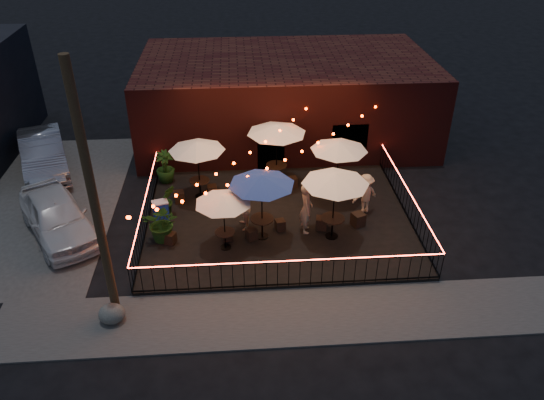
# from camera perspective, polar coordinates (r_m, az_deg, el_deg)

# --- Properties ---
(ground) EXTENTS (110.00, 110.00, 0.00)m
(ground) POSITION_cam_1_polar(r_m,az_deg,el_deg) (19.02, 1.18, -5.63)
(ground) COLOR black
(ground) RESTS_ON ground
(patio) EXTENTS (10.00, 8.00, 0.15)m
(patio) POSITION_cam_1_polar(r_m,az_deg,el_deg) (20.60, 0.69, -2.10)
(patio) COLOR black
(patio) RESTS_ON ground
(sidewalk) EXTENTS (18.00, 2.50, 0.05)m
(sidewalk) POSITION_cam_1_polar(r_m,az_deg,el_deg) (16.55, 2.22, -12.38)
(sidewalk) COLOR #403E3B
(sidewalk) RESTS_ON ground
(brick_building) EXTENTS (14.00, 8.00, 4.00)m
(brick_building) POSITION_cam_1_polar(r_m,az_deg,el_deg) (26.91, 1.44, 10.94)
(brick_building) COLOR #37100F
(brick_building) RESTS_ON ground
(utility_pole) EXTENTS (0.26, 0.26, 8.00)m
(utility_pole) POSITION_cam_1_polar(r_m,az_deg,el_deg) (15.07, -18.60, -0.12)
(utility_pole) COLOR #392817
(utility_pole) RESTS_ON ground
(fence_front) EXTENTS (10.00, 0.04, 1.04)m
(fence_front) POSITION_cam_1_polar(r_m,az_deg,el_deg) (17.05, 1.82, -7.92)
(fence_front) COLOR black
(fence_front) RESTS_ON patio
(fence_left) EXTENTS (0.04, 8.00, 1.04)m
(fence_left) POSITION_cam_1_polar(r_m,az_deg,el_deg) (20.52, -13.36, -1.24)
(fence_left) COLOR black
(fence_left) RESTS_ON patio
(fence_right) EXTENTS (0.04, 8.00, 1.04)m
(fence_right) POSITION_cam_1_polar(r_m,az_deg,el_deg) (21.24, 14.27, -0.17)
(fence_right) COLOR black
(fence_right) RESTS_ON patio
(festoon_lights) EXTENTS (10.02, 8.72, 1.32)m
(festoon_lights) POSITION_cam_1_polar(r_m,az_deg,el_deg) (19.03, -2.23, 3.40)
(festoon_lights) COLOR #FC2900
(festoon_lights) RESTS_ON ground
(cafe_table_0) EXTENTS (2.57, 2.57, 2.18)m
(cafe_table_0) POSITION_cam_1_polar(r_m,az_deg,el_deg) (17.95, -5.29, -0.01)
(cafe_table_0) COLOR black
(cafe_table_0) RESTS_ON patio
(cafe_table_1) EXTENTS (2.26, 2.26, 2.47)m
(cafe_table_1) POSITION_cam_1_polar(r_m,az_deg,el_deg) (21.04, -8.10, 5.67)
(cafe_table_1) COLOR black
(cafe_table_1) RESTS_ON patio
(cafe_table_2) EXTENTS (2.69, 2.69, 2.58)m
(cafe_table_2) POSITION_cam_1_polar(r_m,az_deg,el_deg) (18.26, -1.12, 2.07)
(cafe_table_2) COLOR black
(cafe_table_2) RESTS_ON patio
(cafe_table_3) EXTENTS (2.76, 2.76, 2.71)m
(cafe_table_3) POSITION_cam_1_polar(r_m,az_deg,el_deg) (21.81, 0.50, 7.58)
(cafe_table_3) COLOR black
(cafe_table_3) RESTS_ON patio
(cafe_table_4) EXTENTS (2.59, 2.59, 2.62)m
(cafe_table_4) POSITION_cam_1_polar(r_m,az_deg,el_deg) (18.38, 6.86, 2.17)
(cafe_table_4) COLOR black
(cafe_table_4) RESTS_ON patio
(cafe_table_5) EXTENTS (2.79, 2.79, 2.50)m
(cafe_table_5) POSITION_cam_1_polar(r_m,az_deg,el_deg) (20.96, 7.24, 5.71)
(cafe_table_5) COLOR black
(cafe_table_5) RESTS_ON patio
(bistro_chair_0) EXTENTS (0.46, 0.46, 0.42)m
(bistro_chair_0) POSITION_cam_1_polar(r_m,az_deg,el_deg) (19.44, -10.88, -4.05)
(bistro_chair_0) COLOR black
(bistro_chair_0) RESTS_ON patio
(bistro_chair_1) EXTENTS (0.39, 0.39, 0.41)m
(bistro_chair_1) POSITION_cam_1_polar(r_m,az_deg,el_deg) (19.33, -4.84, -3.75)
(bistro_chair_1) COLOR black
(bistro_chair_1) RESTS_ON patio
(bistro_chair_2) EXTENTS (0.47, 0.47, 0.46)m
(bistro_chair_2) POSITION_cam_1_polar(r_m,az_deg,el_deg) (21.75, -9.94, 0.34)
(bistro_chair_2) COLOR black
(bistro_chair_2) RESTS_ON patio
(bistro_chair_3) EXTENTS (0.43, 0.43, 0.45)m
(bistro_chair_3) POSITION_cam_1_polar(r_m,az_deg,el_deg) (22.02, -6.45, 1.04)
(bistro_chair_3) COLOR black
(bistro_chair_3) RESTS_ON patio
(bistro_chair_4) EXTENTS (0.46, 0.46, 0.41)m
(bistro_chair_4) POSITION_cam_1_polar(r_m,az_deg,el_deg) (19.30, -2.21, -3.70)
(bistro_chair_4) COLOR black
(bistro_chair_4) RESTS_ON patio
(bistro_chair_5) EXTENTS (0.41, 0.41, 0.40)m
(bistro_chair_5) POSITION_cam_1_polar(r_m,az_deg,el_deg) (19.80, 0.88, -2.68)
(bistro_chair_5) COLOR black
(bistro_chair_5) RESTS_ON patio
(bistro_chair_6) EXTENTS (0.52, 0.52, 0.48)m
(bistro_chair_6) POSITION_cam_1_polar(r_m,az_deg,el_deg) (21.76, -1.14, 0.90)
(bistro_chair_6) COLOR black
(bistro_chair_6) RESTS_ON patio
(bistro_chair_7) EXTENTS (0.43, 0.43, 0.43)m
(bistro_chair_7) POSITION_cam_1_polar(r_m,az_deg,el_deg) (22.52, 2.21, 1.95)
(bistro_chair_7) COLOR black
(bistro_chair_7) RESTS_ON patio
(bistro_chair_8) EXTENTS (0.47, 0.47, 0.48)m
(bistro_chair_8) POSITION_cam_1_polar(r_m,az_deg,el_deg) (19.91, 5.33, -2.49)
(bistro_chair_8) COLOR black
(bistro_chair_8) RESTS_ON patio
(bistro_chair_9) EXTENTS (0.57, 0.57, 0.51)m
(bistro_chair_9) POSITION_cam_1_polar(r_m,az_deg,el_deg) (20.26, 9.24, -2.07)
(bistro_chair_9) COLOR black
(bistro_chair_9) RESTS_ON patio
(bistro_chair_10) EXTENTS (0.37, 0.37, 0.40)m
(bistro_chair_10) POSITION_cam_1_polar(r_m,az_deg,el_deg) (22.94, 7.38, 2.24)
(bistro_chair_10) COLOR black
(bistro_chair_10) RESTS_ON patio
(bistro_chair_11) EXTENTS (0.44, 0.44, 0.46)m
(bistro_chair_11) POSITION_cam_1_polar(r_m,az_deg,el_deg) (22.84, 9.87, 1.97)
(bistro_chair_11) COLOR black
(bistro_chair_11) RESTS_ON patio
(patron_a) EXTENTS (0.50, 0.73, 1.96)m
(patron_a) POSITION_cam_1_polar(r_m,az_deg,el_deg) (19.34, 3.70, -0.91)
(patron_a) COLOR tan
(patron_a) RESTS_ON patio
(patron_b) EXTENTS (0.70, 0.85, 1.62)m
(patron_b) POSITION_cam_1_polar(r_m,az_deg,el_deg) (19.57, -3.20, -1.04)
(patron_b) COLOR #D4B18C
(patron_b) RESTS_ON patio
(patron_c) EXTENTS (1.23, 0.99, 1.66)m
(patron_c) POSITION_cam_1_polar(r_m,az_deg,el_deg) (20.79, 9.98, 0.67)
(patron_c) COLOR tan
(patron_c) RESTS_ON patio
(potted_shrub_a) EXTENTS (1.51, 1.37, 1.44)m
(potted_shrub_a) POSITION_cam_1_polar(r_m,az_deg,el_deg) (19.37, -11.68, -2.45)
(potted_shrub_a) COLOR #173F10
(potted_shrub_a) RESTS_ON patio
(potted_shrub_b) EXTENTS (0.89, 0.81, 1.31)m
(potted_shrub_b) POSITION_cam_1_polar(r_m,az_deg,el_deg) (20.80, -11.27, -0.02)
(potted_shrub_b) COLOR #0E350E
(potted_shrub_b) RESTS_ON patio
(potted_shrub_c) EXTENTS (0.99, 0.99, 1.40)m
(potted_shrub_c) POSITION_cam_1_polar(r_m,az_deg,el_deg) (23.12, -11.43, 3.52)
(potted_shrub_c) COLOR #113E12
(potted_shrub_c) RESTS_ON patio
(cooler) EXTENTS (0.70, 0.58, 0.79)m
(cooler) POSITION_cam_1_polar(r_m,az_deg,el_deg) (20.71, -11.87, -1.09)
(cooler) COLOR #1936C2
(cooler) RESTS_ON patio
(boulder) EXTENTS (0.99, 0.89, 0.66)m
(boulder) POSITION_cam_1_polar(r_m,az_deg,el_deg) (16.87, -16.86, -11.63)
(boulder) COLOR #4B4B46
(boulder) RESTS_ON ground
(car_white) EXTENTS (4.11, 5.12, 1.64)m
(car_white) POSITION_cam_1_polar(r_m,az_deg,el_deg) (20.98, -22.14, -1.62)
(car_white) COLOR silver
(car_white) RESTS_ON ground
(car_silver) EXTENTS (3.44, 5.45, 1.69)m
(car_silver) POSITION_cam_1_polar(r_m,az_deg,el_deg) (25.88, -23.38, 4.58)
(car_silver) COLOR #A9A9B1
(car_silver) RESTS_ON ground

